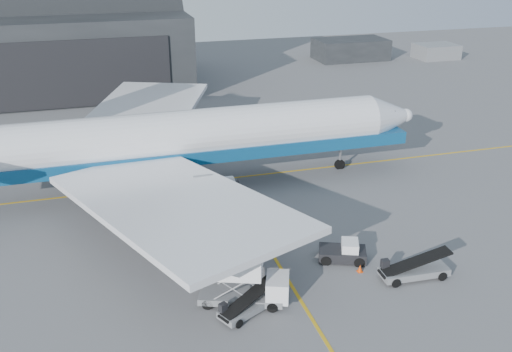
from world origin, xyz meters
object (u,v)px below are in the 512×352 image
object	(u,v)px
belt_loader_a	(249,305)
belt_loader_b	(413,270)
airliner	(175,139)
pushback_tug	(344,252)
catering_truck	(240,275)

from	to	relation	value
belt_loader_a	belt_loader_b	size ratio (longest dim) A/B	0.87
belt_loader_a	belt_loader_b	distance (m)	12.68
airliner	pushback_tug	xyz separation A→B (m)	(10.18, -17.17, -4.41)
pushback_tug	belt_loader_a	world-z (taller)	belt_loader_a
belt_loader_b	airliner	bearing A→B (deg)	126.42
pushback_tug	belt_loader_a	xyz separation A→B (m)	(-8.83, -4.38, -0.06)
airliner	belt_loader_a	xyz separation A→B (m)	(1.35, -21.54, -4.48)
catering_truck	belt_loader_a	bearing A→B (deg)	-60.30
catering_truck	belt_loader_a	world-z (taller)	catering_truck
catering_truck	belt_loader_a	xyz separation A→B (m)	(0.21, -1.31, -1.55)
airliner	catering_truck	bearing A→B (deg)	-86.80
airliner	belt_loader_b	xyz separation A→B (m)	(14.01, -20.90, -4.41)
airliner	belt_loader_b	world-z (taller)	airliner
belt_loader_a	belt_loader_b	xyz separation A→B (m)	(12.66, 0.64, 0.07)
pushback_tug	belt_loader_b	world-z (taller)	belt_loader_b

